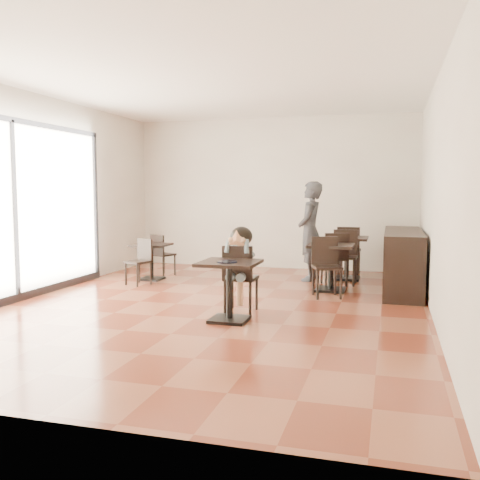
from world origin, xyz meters
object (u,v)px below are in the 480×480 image
(cafe_table_left, at_px, (151,262))
(chair_mid_b, at_px, (327,268))
(chair_mid_a, at_px, (334,259))
(chair_left_a, at_px, (163,255))
(child_chair, at_px, (241,278))
(chair_back_a, at_px, (349,251))
(child, at_px, (241,270))
(cafe_table_back, at_px, (347,258))
(cafe_table_mid, at_px, (331,268))
(chair_back_b, at_px, (344,257))
(chair_left_b, at_px, (138,262))
(adult_patron, at_px, (310,231))
(child_table, at_px, (229,291))

(cafe_table_left, bearing_deg, chair_mid_b, -12.69)
(chair_mid_a, xyz_separation_m, chair_left_a, (-3.34, 0.20, -0.07))
(child_chair, relative_size, chair_back_a, 0.97)
(chair_mid_b, bearing_deg, cafe_table_left, 148.07)
(child, xyz_separation_m, chair_mid_a, (1.02, 2.43, -0.12))
(chair_mid_b, bearing_deg, child, -146.82)
(cafe_table_back, height_order, chair_mid_b, chair_mid_b)
(cafe_table_mid, relative_size, chair_mid_a, 0.83)
(cafe_table_left, height_order, cafe_table_back, cafe_table_back)
(cafe_table_back, relative_size, chair_back_b, 0.83)
(child, distance_m, chair_left_b, 2.79)
(cafe_table_back, height_order, chair_back_a, chair_back_a)
(adult_patron, relative_size, chair_back_b, 1.90)
(child_table, xyz_separation_m, chair_left_a, (-2.32, 3.18, 0.02))
(chair_back_b, bearing_deg, child, -113.75)
(chair_left_b, xyz_separation_m, chair_back_b, (3.51, 1.04, 0.08))
(chair_mid_a, height_order, chair_mid_b, same)
(child, xyz_separation_m, cafe_table_mid, (1.02, 1.88, -0.20))
(chair_left_b, relative_size, chair_back_b, 0.84)
(cafe_table_left, xyz_separation_m, cafe_table_back, (3.51, 1.04, 0.06))
(chair_left_a, height_order, chair_left_b, same)
(cafe_table_mid, relative_size, cafe_table_left, 1.16)
(child_chair, height_order, chair_left_b, child_chair)
(cafe_table_back, xyz_separation_m, chair_left_a, (-3.51, -0.49, 0.00))
(chair_left_a, distance_m, chair_left_b, 1.10)
(chair_left_a, bearing_deg, child_table, 148.83)
(child, distance_m, chair_mid_b, 1.68)
(adult_patron, height_order, chair_back_a, adult_patron)
(chair_left_a, bearing_deg, cafe_table_left, 112.69)
(child, bearing_deg, cafe_table_back, 69.19)
(cafe_table_back, bearing_deg, child_table, -107.91)
(child_table, bearing_deg, cafe_table_left, 131.45)
(cafe_table_back, xyz_separation_m, chair_left_b, (-3.51, -1.59, 0.00))
(chair_mid_a, relative_size, chair_back_b, 0.98)
(cafe_table_back, height_order, chair_mid_a, chair_mid_a)
(child_chair, height_order, child, child)
(chair_left_b, bearing_deg, adult_patron, 46.93)
(child_chair, height_order, chair_left_a, child_chair)
(chair_left_a, height_order, chair_back_b, chair_back_b)
(chair_mid_a, distance_m, chair_left_b, 3.46)
(cafe_table_mid, bearing_deg, chair_left_a, 167.31)
(cafe_table_left, height_order, chair_mid_a, chair_mid_a)
(child, xyz_separation_m, cafe_table_left, (-2.32, 2.08, -0.25))
(cafe_table_back, xyz_separation_m, chair_back_a, (0.00, 0.55, 0.08))
(chair_mid_b, xyz_separation_m, chair_left_b, (-3.34, 0.20, -0.07))
(cafe_table_left, height_order, chair_back_a, chair_back_a)
(chair_left_b, bearing_deg, cafe_table_left, 112.69)
(cafe_table_left, xyz_separation_m, chair_back_b, (3.51, 0.49, 0.14))
(adult_patron, height_order, chair_mid_b, adult_patron)
(adult_patron, bearing_deg, child, -9.73)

